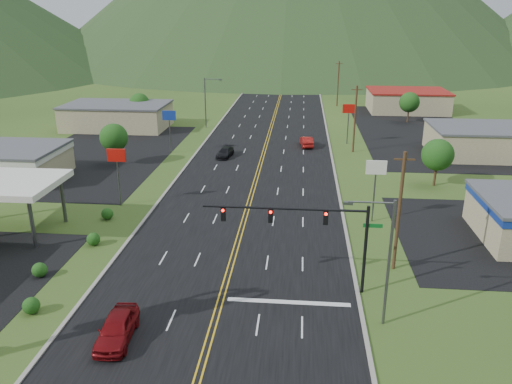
# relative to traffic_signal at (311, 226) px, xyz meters

# --- Properties ---
(traffic_signal) EXTENTS (13.10, 0.43, 7.00)m
(traffic_signal) POSITION_rel_traffic_signal_xyz_m (0.00, 0.00, 0.00)
(traffic_signal) COLOR black
(traffic_signal) RESTS_ON ground
(streetlight_east) EXTENTS (3.28, 0.25, 9.00)m
(streetlight_east) POSITION_rel_traffic_signal_xyz_m (4.70, -4.00, -0.15)
(streetlight_east) COLOR #59595E
(streetlight_east) RESTS_ON ground
(streetlight_west) EXTENTS (3.28, 0.25, 9.00)m
(streetlight_west) POSITION_rel_traffic_signal_xyz_m (-18.16, 56.00, -0.15)
(streetlight_west) COLOR #59595E
(streetlight_west) RESTS_ON ground
(gas_canopy) EXTENTS (10.00, 8.00, 5.30)m
(gas_canopy) POSITION_rel_traffic_signal_xyz_m (-28.48, 8.00, -0.46)
(gas_canopy) COLOR white
(gas_canopy) RESTS_ON ground
(building_west_mid) EXTENTS (14.40, 10.40, 4.10)m
(building_west_mid) POSITION_rel_traffic_signal_xyz_m (-38.48, 24.00, -3.06)
(building_west_mid) COLOR #C4B688
(building_west_mid) RESTS_ON ground
(building_west_far) EXTENTS (18.40, 11.40, 4.50)m
(building_west_far) POSITION_rel_traffic_signal_xyz_m (-34.48, 54.00, -3.07)
(building_west_far) COLOR #C4B688
(building_west_far) RESTS_ON ground
(building_east_mid) EXTENTS (14.40, 11.40, 4.30)m
(building_east_mid) POSITION_rel_traffic_signal_xyz_m (25.52, 41.00, -3.17)
(building_east_mid) COLOR #C4B688
(building_east_mid) RESTS_ON ground
(building_east_far) EXTENTS (16.40, 12.40, 4.50)m
(building_east_far) POSITION_rel_traffic_signal_xyz_m (21.52, 76.00, -3.07)
(building_east_far) COLOR #C4B688
(building_east_far) RESTS_ON ground
(pole_sign_west_a) EXTENTS (2.00, 0.18, 6.40)m
(pole_sign_west_a) POSITION_rel_traffic_signal_xyz_m (-20.48, 16.00, -0.28)
(pole_sign_west_a) COLOR #59595E
(pole_sign_west_a) RESTS_ON ground
(pole_sign_west_b) EXTENTS (2.00, 0.18, 6.40)m
(pole_sign_west_b) POSITION_rel_traffic_signal_xyz_m (-20.48, 38.00, -0.28)
(pole_sign_west_b) COLOR #59595E
(pole_sign_west_b) RESTS_ON ground
(pole_sign_east_a) EXTENTS (2.00, 0.18, 6.40)m
(pole_sign_east_a) POSITION_rel_traffic_signal_xyz_m (6.52, 14.00, -0.28)
(pole_sign_east_a) COLOR #59595E
(pole_sign_east_a) RESTS_ON ground
(pole_sign_east_b) EXTENTS (2.00, 0.18, 6.40)m
(pole_sign_east_b) POSITION_rel_traffic_signal_xyz_m (6.52, 46.00, -0.28)
(pole_sign_east_b) COLOR #59595E
(pole_sign_east_b) RESTS_ON ground
(tree_west_a) EXTENTS (3.84, 3.84, 5.82)m
(tree_west_a) POSITION_rel_traffic_signal_xyz_m (-26.48, 31.00, -1.44)
(tree_west_a) COLOR #382314
(tree_west_a) RESTS_ON ground
(tree_west_b) EXTENTS (3.84, 3.84, 5.82)m
(tree_west_b) POSITION_rel_traffic_signal_xyz_m (-31.48, 58.00, -1.44)
(tree_west_b) COLOR #382314
(tree_west_b) RESTS_ON ground
(tree_east_a) EXTENTS (3.84, 3.84, 5.82)m
(tree_east_a) POSITION_rel_traffic_signal_xyz_m (15.52, 26.00, -1.44)
(tree_east_a) COLOR #382314
(tree_east_a) RESTS_ON ground
(tree_east_b) EXTENTS (3.84, 3.84, 5.82)m
(tree_east_b) POSITION_rel_traffic_signal_xyz_m (19.52, 64.00, -1.44)
(tree_east_b) COLOR #382314
(tree_east_b) RESTS_ON ground
(utility_pole_a) EXTENTS (1.60, 0.28, 10.00)m
(utility_pole_a) POSITION_rel_traffic_signal_xyz_m (7.02, 4.00, -0.20)
(utility_pole_a) COLOR #382314
(utility_pole_a) RESTS_ON ground
(utility_pole_b) EXTENTS (1.60, 0.28, 10.00)m
(utility_pole_b) POSITION_rel_traffic_signal_xyz_m (7.02, 41.00, -0.20)
(utility_pole_b) COLOR #382314
(utility_pole_b) RESTS_ON ground
(utility_pole_c) EXTENTS (1.60, 0.28, 10.00)m
(utility_pole_c) POSITION_rel_traffic_signal_xyz_m (7.02, 81.00, -0.20)
(utility_pole_c) COLOR #382314
(utility_pole_c) RESTS_ON ground
(utility_pole_d) EXTENTS (1.60, 0.28, 10.00)m
(utility_pole_d) POSITION_rel_traffic_signal_xyz_m (7.02, 121.00, -0.20)
(utility_pole_d) COLOR #382314
(utility_pole_d) RESTS_ON ground
(car_red_near) EXTENTS (2.34, 5.15, 1.71)m
(car_red_near) POSITION_rel_traffic_signal_xyz_m (-12.37, -7.43, -4.47)
(car_red_near) COLOR maroon
(car_red_near) RESTS_ON ground
(car_dark_mid) EXTENTS (2.48, 4.73, 1.31)m
(car_dark_mid) POSITION_rel_traffic_signal_xyz_m (-11.95, 36.37, -4.68)
(car_dark_mid) COLOR black
(car_dark_mid) RESTS_ON ground
(car_red_far) EXTENTS (2.26, 4.97, 1.58)m
(car_red_far) POSITION_rel_traffic_signal_xyz_m (-0.03, 43.60, -4.54)
(car_red_far) COLOR maroon
(car_red_far) RESTS_ON ground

